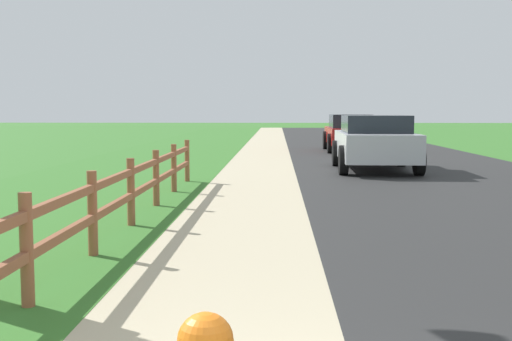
{
  "coord_description": "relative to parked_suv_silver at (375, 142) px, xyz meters",
  "views": [
    {
      "loc": [
        -0.48,
        -1.76,
        1.63
      ],
      "look_at": [
        -0.83,
        8.8,
        0.65
      ],
      "focal_mm": 45.26,
      "sensor_mm": 36.0,
      "label": 1
    }
  ],
  "objects": [
    {
      "name": "parked_suv_silver",
      "position": [
        0.0,
        0.0,
        0.0
      ],
      "size": [
        2.2,
        4.38,
        1.5
      ],
      "color": "#B7BABF",
      "rests_on": "ground"
    },
    {
      "name": "parked_car_red",
      "position": [
        0.27,
        8.41,
        -0.03
      ],
      "size": [
        2.01,
        4.45,
        1.48
      ],
      "color": "maroon",
      "rests_on": "ground"
    },
    {
      "name": "grass_verge",
      "position": [
        -6.68,
        11.1,
        -0.78
      ],
      "size": [
        5.0,
        66.0,
        0.0
      ],
      "primitive_type": "cube",
      "color": "#357029",
      "rests_on": "ground"
    },
    {
      "name": "road_asphalt",
      "position": [
        1.32,
        11.1,
        -0.79
      ],
      "size": [
        7.0,
        66.0,
        0.01
      ],
      "primitive_type": "cube",
      "color": "#292929",
      "rests_on": "ground"
    },
    {
      "name": "curb_concrete",
      "position": [
        -5.18,
        11.1,
        -0.79
      ],
      "size": [
        6.0,
        66.0,
        0.01
      ],
      "primitive_type": "cube",
      "color": "#BEAF8E",
      "rests_on": "ground"
    },
    {
      "name": "ground_plane",
      "position": [
        -2.18,
        9.1,
        -0.79
      ],
      "size": [
        120.0,
        120.0,
        0.0
      ],
      "primitive_type": "plane",
      "color": "#357029"
    },
    {
      "name": "rail_fence",
      "position": [
        -4.73,
        -9.62,
        -0.23
      ],
      "size": [
        0.11,
        13.46,
        0.96
      ],
      "color": "brown",
      "rests_on": "ground"
    }
  ]
}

